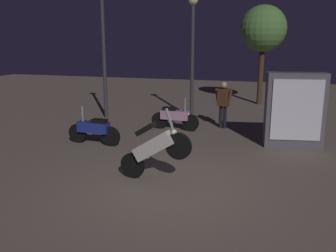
{
  "coord_description": "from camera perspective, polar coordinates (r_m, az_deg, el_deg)",
  "views": [
    {
      "loc": [
        1.92,
        -6.81,
        3.0
      ],
      "look_at": [
        -0.46,
        1.22,
        1.0
      ],
      "focal_mm": 39.21,
      "sensor_mm": 36.0,
      "label": 1
    }
  ],
  "objects": [
    {
      "name": "ground_plane",
      "position": [
        7.69,
        0.71,
        -9.55
      ],
      "size": [
        40.0,
        40.0,
        0.0
      ],
      "primitive_type": "plane",
      "color": "#756656"
    },
    {
      "name": "motorcycle_white_foreground",
      "position": [
        7.76,
        -2.14,
        -3.47
      ],
      "size": [
        1.66,
        0.44,
        1.63
      ],
      "rotation": [
        0.0,
        0.0,
        -0.15
      ],
      "color": "black",
      "rests_on": "ground_plane"
    },
    {
      "name": "motorcycle_blue_parked_left",
      "position": [
        10.82,
        -11.46,
        -0.54
      ],
      "size": [
        1.66,
        0.36,
        1.11
      ],
      "rotation": [
        0.0,
        0.0,
        3.08
      ],
      "color": "black",
      "rests_on": "ground_plane"
    },
    {
      "name": "motorcycle_pink_parked_right",
      "position": [
        12.31,
        1.06,
        1.41
      ],
      "size": [
        1.66,
        0.36,
        1.11
      ],
      "rotation": [
        0.0,
        0.0,
        6.22
      ],
      "color": "black",
      "rests_on": "ground_plane"
    },
    {
      "name": "person_rider_beside",
      "position": [
        12.61,
        8.6,
        3.89
      ],
      "size": [
        0.65,
        0.35,
        1.59
      ],
      "rotation": [
        0.0,
        0.0,
        1.22
      ],
      "color": "black",
      "rests_on": "ground_plane"
    },
    {
      "name": "streetlamp_near",
      "position": [
        13.99,
        3.83,
        13.08
      ],
      "size": [
        0.36,
        0.36,
        4.54
      ],
      "color": "#38383D",
      "rests_on": "ground_plane"
    },
    {
      "name": "streetlamp_far",
      "position": [
        14.17,
        -10.04,
        13.69
      ],
      "size": [
        0.36,
        0.36,
        4.89
      ],
      "color": "#38383D",
      "rests_on": "ground_plane"
    },
    {
      "name": "tree_left_bg",
      "position": [
        17.57,
        14.59,
        14.36
      ],
      "size": [
        2.07,
        2.07,
        4.48
      ],
      "color": "#4C331E",
      "rests_on": "ground_plane"
    },
    {
      "name": "kiosk_billboard",
      "position": [
        10.84,
        19.1,
        2.33
      ],
      "size": [
        1.66,
        0.77,
        2.1
      ],
      "rotation": [
        0.0,
        0.0,
        3.31
      ],
      "color": "#595960",
      "rests_on": "ground_plane"
    }
  ]
}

